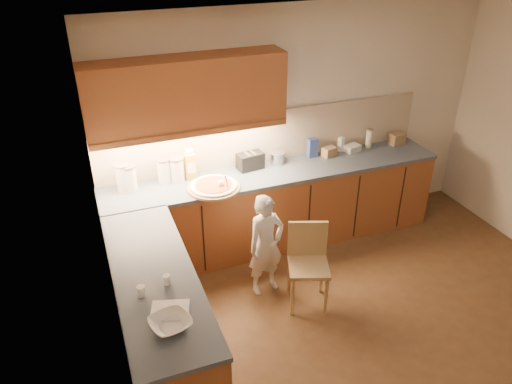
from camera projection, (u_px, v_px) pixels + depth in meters
room at (411, 168)px, 3.77m from camera, size 4.54×4.50×2.62m
l_counter at (243, 238)px, 5.09m from camera, size 3.77×2.62×0.92m
backsplash at (267, 136)px, 5.50m from camera, size 3.75×0.02×0.58m
upper_cabinets at (187, 94)px, 4.77m from camera, size 1.95×0.36×0.73m
pizza_on_board at (214, 187)px, 5.04m from camera, size 0.54×0.54×0.22m
child at (266, 245)px, 4.86m from camera, size 0.43×0.32×1.07m
wooden_chair at (308, 259)px, 4.74m from camera, size 0.48×0.48×0.84m
mixing_bowl at (170, 324)px, 3.34m from camera, size 0.33×0.33×0.07m
canister_a at (123, 177)px, 4.95m from camera, size 0.15×0.15×0.29m
canister_b at (129, 178)px, 4.97m from camera, size 0.16×0.16×0.27m
canister_c at (164, 170)px, 5.11m from camera, size 0.14×0.14×0.26m
canister_d at (177, 169)px, 5.15m from camera, size 0.16×0.16×0.26m
oil_jug at (190, 166)px, 5.17m from camera, size 0.11×0.08×0.33m
toaster at (250, 161)px, 5.41m from camera, size 0.30×0.20×0.18m
steel_pot at (277, 158)px, 5.54m from camera, size 0.17×0.17×0.13m
blue_box at (312, 148)px, 5.67m from camera, size 0.11×0.08×0.22m
card_box_a at (329, 152)px, 5.71m from camera, size 0.17×0.14×0.11m
white_bottle at (341, 144)px, 5.82m from camera, size 0.07×0.07×0.17m
flat_pack at (352, 148)px, 5.83m from camera, size 0.21×0.18×0.07m
tall_jar at (369, 138)px, 5.88m from camera, size 0.08×0.08×0.24m
card_box_b at (397, 138)px, 6.00m from camera, size 0.19×0.15×0.14m
dough_cloth at (170, 311)px, 3.49m from camera, size 0.31×0.28×0.02m
spice_jar_a at (141, 291)px, 3.62m from camera, size 0.06×0.06×0.08m
spice_jar_b at (167, 279)px, 3.74m from camera, size 0.07×0.07×0.08m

